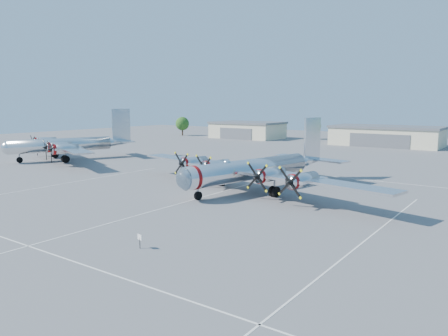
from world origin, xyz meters
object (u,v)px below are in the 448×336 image
Objects in this scene: tree_far_west at (182,124)px; info_placard at (140,239)px; bomber_west at (68,160)px; hangar_west at (247,130)px; tree_west at (314,126)px; main_bomber_b29 at (255,189)px; hangar_center at (387,136)px.

info_placard is at bearing -50.68° from tree_far_west.
bomber_west is 33.58× the size of info_placard.
tree_far_west is at bearing 132.61° from bomber_west.
hangar_west is 68.68m from bomber_west.
tree_west is 0.17× the size of bomber_west.
tree_far_west is 0.16× the size of main_bomber_b29.
tree_far_west is (-70.00, -3.96, 1.51)m from hangar_center.
tree_west is at bearing 14.93° from tree_far_west.
tree_west is at bearing 162.18° from hangar_center.
info_placard is at bearing -66.50° from main_bomber_b29.
hangar_west is 19.43× the size of info_placard.
tree_far_west is 46.57m from tree_west.
hangar_west is 25.36m from tree_far_west.
hangar_west is 112.31m from info_placard.
main_bomber_b29 is at bearing 16.47° from bomber_west.
hangar_center is 72.91m from main_bomber_b29.
tree_west reaches higher than bomber_west.
hangar_center is at bearing -17.82° from tree_west.
hangar_west is at bearing -158.11° from tree_west.
hangar_west reaches higher than info_placard.
info_placard is (77.88, -95.09, -3.40)m from tree_far_west.
bomber_west is at bearing -172.67° from main_bomber_b29.
hangar_center is at bearing -0.00° from hangar_west.
hangar_center is (45.00, -0.00, -0.00)m from hangar_west.
hangar_west is 21.61m from tree_west.
main_bomber_b29 is (72.71, -68.84, -4.22)m from tree_far_west.
hangar_west is 0.79× the size of hangar_center.
main_bomber_b29 is at bearing -87.87° from hangar_center.
hangar_center is 0.73× the size of bomber_west.
tree_west reaches higher than main_bomber_b29.
tree_far_west is 0.17× the size of bomber_west.
main_bomber_b29 is 36.53× the size of info_placard.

